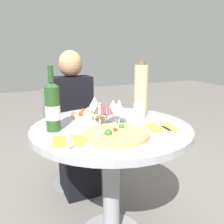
{
  "coord_description": "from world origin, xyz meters",
  "views": [
    {
      "loc": [
        -0.56,
        -1.24,
        1.18
      ],
      "look_at": [
        -0.03,
        -0.06,
        0.85
      ],
      "focal_mm": 40.0,
      "sensor_mm": 36.0,
      "label": 1
    }
  ],
  "objects_px": {
    "seated_diner": "(75,128)",
    "tall_carafe": "(141,90)",
    "pizza_large": "(116,134)",
    "dining_table": "(111,150)",
    "wine_bottle": "(53,107)",
    "chair_behind_diner": "(71,138)"
  },
  "relations": [
    {
      "from": "tall_carafe",
      "to": "seated_diner",
      "type": "bearing_deg",
      "value": 118.3
    },
    {
      "from": "seated_diner",
      "to": "wine_bottle",
      "type": "distance_m",
      "value": 0.76
    },
    {
      "from": "dining_table",
      "to": "seated_diner",
      "type": "height_order",
      "value": "seated_diner"
    },
    {
      "from": "pizza_large",
      "to": "wine_bottle",
      "type": "xyz_separation_m",
      "value": [
        -0.27,
        0.23,
        0.12
      ]
    },
    {
      "from": "dining_table",
      "to": "wine_bottle",
      "type": "xyz_separation_m",
      "value": [
        -0.32,
        0.06,
        0.28
      ]
    },
    {
      "from": "chair_behind_diner",
      "to": "pizza_large",
      "type": "xyz_separation_m",
      "value": [
        -0.02,
        -0.98,
        0.35
      ]
    },
    {
      "from": "dining_table",
      "to": "seated_diner",
      "type": "relative_size",
      "value": 0.79
    },
    {
      "from": "seated_diner",
      "to": "pizza_large",
      "type": "height_order",
      "value": "seated_diner"
    },
    {
      "from": "chair_behind_diner",
      "to": "seated_diner",
      "type": "height_order",
      "value": "seated_diner"
    },
    {
      "from": "seated_diner",
      "to": "tall_carafe",
      "type": "distance_m",
      "value": 0.73
    },
    {
      "from": "chair_behind_diner",
      "to": "wine_bottle",
      "type": "xyz_separation_m",
      "value": [
        -0.29,
        -0.75,
        0.47
      ]
    },
    {
      "from": "seated_diner",
      "to": "dining_table",
      "type": "bearing_deg",
      "value": 92.17
    },
    {
      "from": "dining_table",
      "to": "chair_behind_diner",
      "type": "distance_m",
      "value": 0.83
    },
    {
      "from": "tall_carafe",
      "to": "chair_behind_diner",
      "type": "bearing_deg",
      "value": 113.42
    },
    {
      "from": "wine_bottle",
      "to": "dining_table",
      "type": "bearing_deg",
      "value": -10.62
    },
    {
      "from": "pizza_large",
      "to": "tall_carafe",
      "type": "relative_size",
      "value": 0.93
    },
    {
      "from": "seated_diner",
      "to": "tall_carafe",
      "type": "height_order",
      "value": "seated_diner"
    },
    {
      "from": "pizza_large",
      "to": "tall_carafe",
      "type": "bearing_deg",
      "value": 43.27
    },
    {
      "from": "dining_table",
      "to": "chair_behind_diner",
      "type": "xyz_separation_m",
      "value": [
        -0.03,
        0.81,
        -0.19
      ]
    },
    {
      "from": "dining_table",
      "to": "wine_bottle",
      "type": "distance_m",
      "value": 0.42
    },
    {
      "from": "dining_table",
      "to": "chair_behind_diner",
      "type": "height_order",
      "value": "chair_behind_diner"
    },
    {
      "from": "seated_diner",
      "to": "tall_carafe",
      "type": "xyz_separation_m",
      "value": [
        0.29,
        -0.55,
        0.38
      ]
    }
  ]
}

